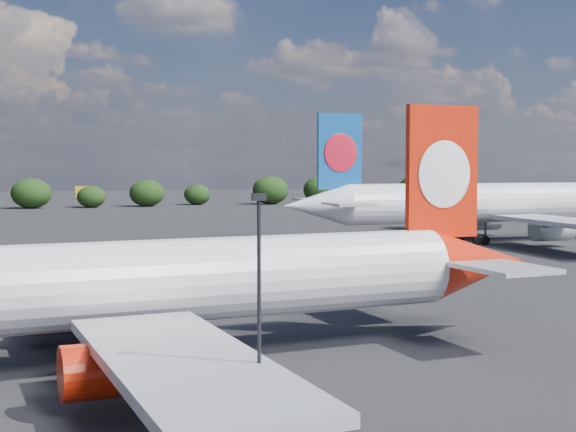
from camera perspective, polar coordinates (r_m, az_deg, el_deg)
name	(u,v)px	position (r m, az deg, el deg)	size (l,w,h in m)	color
ground	(36,261)	(98.24, -17.49, -3.10)	(500.00, 500.00, 0.00)	black
qantas_airliner	(183,283)	(46.12, -7.50, -4.74)	(46.50, 44.29, 15.17)	white
china_southern_airliner	(475,204)	(119.15, 13.17, 0.83)	(55.71, 52.84, 18.26)	white
apron_lamp_post	(259,307)	(31.80, -2.07, -6.47)	(0.55, 0.30, 10.23)	black
billboard_yellow	(85,192)	(220.00, -14.24, 1.66)	(5.00, 0.30, 5.50)	orange
horizon_treeline	(74,193)	(217.12, -14.98, 1.62)	(204.53, 16.25, 9.09)	black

